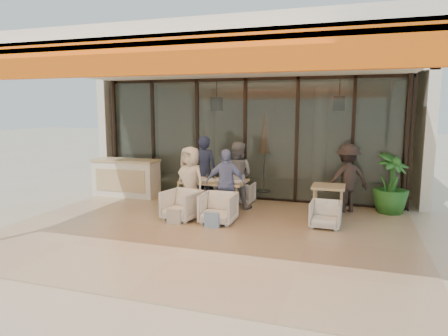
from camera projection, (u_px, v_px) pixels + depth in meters
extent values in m
plane|color=#C6B293|center=(205.00, 231.00, 7.92)|extent=(70.00, 70.00, 0.00)
cube|color=tan|center=(205.00, 231.00, 7.92)|extent=(8.00, 6.00, 0.01)
cube|color=silver|center=(204.00, 61.00, 7.43)|extent=(8.00, 6.00, 0.20)
cube|color=#D5520B|center=(115.00, 57.00, 4.71)|extent=(8.00, 0.12, 0.45)
cube|color=#F75014|center=(144.00, 54.00, 5.34)|extent=(8.00, 1.50, 0.06)
cylinder|color=black|center=(115.00, 137.00, 11.58)|extent=(0.12, 0.12, 3.20)
cylinder|color=black|center=(406.00, 144.00, 9.20)|extent=(0.12, 0.12, 3.20)
cube|color=#9EADA3|center=(245.00, 140.00, 10.50)|extent=(8.00, 0.03, 3.20)
cube|color=black|center=(245.00, 198.00, 10.73)|extent=(8.00, 0.10, 0.08)
cube|color=black|center=(246.00, 79.00, 10.27)|extent=(8.00, 0.10, 0.08)
cube|color=black|center=(114.00, 136.00, 11.73)|extent=(0.08, 0.10, 3.20)
cube|color=black|center=(153.00, 137.00, 11.33)|extent=(0.08, 0.10, 3.20)
cube|color=black|center=(197.00, 139.00, 10.92)|extent=(0.08, 0.10, 3.20)
cube|color=black|center=(245.00, 140.00, 10.50)|extent=(0.08, 0.10, 3.20)
cube|color=black|center=(297.00, 141.00, 10.09)|extent=(0.08, 0.10, 3.20)
cube|color=black|center=(353.00, 142.00, 9.67)|extent=(0.08, 0.10, 3.20)
cube|color=black|center=(411.00, 144.00, 9.27)|extent=(0.08, 0.10, 3.20)
cube|color=silver|center=(271.00, 129.00, 13.78)|extent=(9.00, 0.25, 3.40)
cube|color=silver|center=(133.00, 130.00, 13.48)|extent=(0.25, 3.50, 3.40)
cube|color=silver|center=(419.00, 135.00, 10.78)|extent=(0.25, 3.50, 3.40)
cube|color=silver|center=(261.00, 75.00, 11.88)|extent=(9.00, 3.50, 0.25)
cube|color=tan|center=(259.00, 187.00, 12.38)|extent=(8.00, 3.50, 0.02)
cylinder|color=silver|center=(209.00, 138.00, 12.51)|extent=(0.40, 0.40, 3.00)
cylinder|color=silver|center=(320.00, 141.00, 11.47)|extent=(0.40, 0.40, 3.00)
cylinder|color=black|center=(217.00, 88.00, 11.79)|extent=(0.03, 0.03, 0.70)
cube|color=black|center=(217.00, 104.00, 11.86)|extent=(0.30, 0.30, 0.40)
sphere|color=#FFBF72|center=(217.00, 104.00, 11.86)|extent=(0.18, 0.18, 0.18)
cylinder|color=black|center=(340.00, 86.00, 10.72)|extent=(0.03, 0.03, 0.70)
cube|color=black|center=(339.00, 103.00, 10.78)|extent=(0.30, 0.30, 0.40)
sphere|color=#FFBF72|center=(339.00, 103.00, 10.78)|extent=(0.18, 0.18, 0.18)
cylinder|color=black|center=(264.00, 191.00, 11.58)|extent=(0.40, 0.40, 0.05)
cylinder|color=black|center=(264.00, 157.00, 11.43)|extent=(0.04, 0.04, 2.10)
cone|color=#E55913|center=(264.00, 134.00, 11.33)|extent=(0.32, 0.32, 1.10)
cube|color=silver|center=(126.00, 179.00, 10.99)|extent=(1.80, 0.60, 1.00)
cube|color=tan|center=(126.00, 160.00, 10.91)|extent=(1.85, 0.65, 0.06)
cube|color=tan|center=(120.00, 181.00, 10.70)|extent=(1.50, 0.02, 0.60)
cube|color=tan|center=(214.00, 181.00, 9.38)|extent=(1.50, 0.90, 0.05)
cube|color=white|center=(214.00, 180.00, 9.38)|extent=(1.30, 0.35, 0.01)
cylinder|color=tan|center=(185.00, 198.00, 9.33)|extent=(0.06, 0.06, 0.70)
cylinder|color=tan|center=(236.00, 201.00, 8.95)|extent=(0.06, 0.06, 0.70)
cylinder|color=tan|center=(195.00, 192.00, 9.93)|extent=(0.06, 0.06, 0.70)
cylinder|color=tan|center=(243.00, 196.00, 9.55)|extent=(0.06, 0.06, 0.70)
cylinder|color=white|center=(194.00, 178.00, 9.37)|extent=(0.06, 0.06, 0.11)
cylinder|color=white|center=(207.00, 176.00, 9.64)|extent=(0.06, 0.06, 0.11)
cylinder|color=white|center=(215.00, 179.00, 9.26)|extent=(0.06, 0.06, 0.11)
cylinder|color=white|center=(229.00, 177.00, 9.45)|extent=(0.06, 0.06, 0.11)
cylinder|color=white|center=(232.00, 180.00, 9.03)|extent=(0.06, 0.06, 0.11)
cylinder|color=#945015|center=(195.00, 174.00, 9.68)|extent=(0.07, 0.07, 0.16)
cylinder|color=black|center=(214.00, 175.00, 9.66)|extent=(0.09, 0.09, 0.17)
cylinder|color=black|center=(214.00, 171.00, 9.65)|extent=(0.10, 0.10, 0.01)
cylinder|color=white|center=(192.00, 181.00, 9.23)|extent=(0.22, 0.22, 0.01)
cylinder|color=white|center=(229.00, 183.00, 8.96)|extent=(0.22, 0.22, 0.01)
cylinder|color=white|center=(201.00, 177.00, 9.82)|extent=(0.22, 0.22, 0.01)
cylinder|color=white|center=(237.00, 179.00, 9.54)|extent=(0.22, 0.22, 0.01)
imported|color=white|center=(211.00, 190.00, 10.47)|extent=(0.72, 0.69, 0.59)
imported|color=white|center=(242.00, 192.00, 10.21)|extent=(0.60, 0.57, 0.60)
imported|color=white|center=(182.00, 204.00, 8.67)|extent=(0.84, 0.80, 0.73)
imported|color=white|center=(218.00, 207.00, 8.41)|extent=(0.72, 0.68, 0.73)
imported|color=#182035|center=(204.00, 171.00, 9.91)|extent=(0.64, 0.42, 1.76)
imported|color=slate|center=(237.00, 175.00, 9.66)|extent=(0.83, 0.66, 1.63)
imported|color=beige|center=(190.00, 181.00, 9.08)|extent=(0.89, 0.72, 1.57)
imported|color=#717EBD|center=(225.00, 184.00, 8.82)|extent=(0.93, 0.47, 1.54)
cube|color=silver|center=(174.00, 217.00, 8.32)|extent=(0.30, 0.10, 0.34)
cube|color=#99BFD8|center=(212.00, 221.00, 8.07)|extent=(0.30, 0.10, 0.34)
cube|color=tan|center=(329.00, 187.00, 8.74)|extent=(0.70, 0.70, 0.05)
cylinder|color=tan|center=(314.00, 205.00, 8.62)|extent=(0.05, 0.05, 0.70)
cylinder|color=tan|center=(341.00, 207.00, 8.44)|extent=(0.05, 0.05, 0.70)
cylinder|color=tan|center=(316.00, 199.00, 9.14)|extent=(0.05, 0.05, 0.70)
cylinder|color=tan|center=(342.00, 201.00, 8.97)|extent=(0.05, 0.05, 0.70)
imported|color=white|center=(325.00, 213.00, 8.09)|extent=(0.62, 0.58, 0.62)
imported|color=black|center=(347.00, 178.00, 9.26)|extent=(1.20, 1.01, 1.61)
imported|color=#1E5919|center=(391.00, 184.00, 9.14)|extent=(1.12, 1.12, 1.41)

